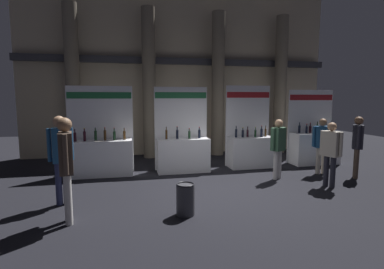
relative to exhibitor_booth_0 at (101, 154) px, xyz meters
name	(u,v)px	position (x,y,z in m)	size (l,w,h in m)	color
ground_plane	(220,192)	(2.83, -2.15, -0.62)	(24.00, 24.00, 0.00)	black
hall_colonnade	(182,73)	(2.83, 2.84, 2.50)	(11.75, 1.04, 6.46)	tan
exhibitor_booth_0	(101,154)	(0.00, 0.00, 0.00)	(1.82, 0.69, 2.51)	white
exhibitor_booth_1	(183,151)	(2.34, -0.03, -0.01)	(1.60, 0.66, 2.50)	white
exhibitor_booth_2	(250,148)	(4.53, 0.09, -0.01)	(1.47, 0.66, 2.57)	white
exhibitor_booth_3	(314,145)	(6.79, 0.09, 0.01)	(1.63, 0.66, 2.45)	white
trash_bin	(185,199)	(1.79, -3.31, -0.32)	(0.34, 0.34, 0.60)	#38383D
visitor_0	(278,144)	(4.68, -1.39, 0.33)	(0.48, 0.38, 1.61)	silver
visitor_1	(322,141)	(6.17, -1.15, 0.32)	(0.58, 0.26, 1.60)	#ADA393
visitor_2	(66,160)	(-0.26, -3.23, 0.50)	(0.29, 0.62, 1.84)	silver
visitor_3	(61,152)	(-0.56, -2.25, 0.46)	(0.48, 0.30, 1.82)	navy
visitor_4	(357,142)	(6.83, -1.74, 0.37)	(0.40, 0.42, 1.68)	#47382D
visitor_5	(331,149)	(5.57, -2.32, 0.33)	(0.37, 0.55, 1.59)	#23232D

